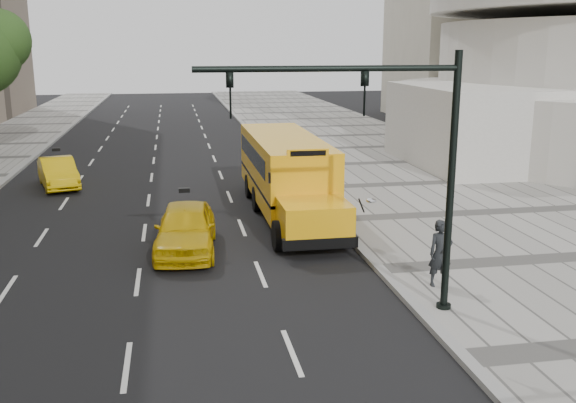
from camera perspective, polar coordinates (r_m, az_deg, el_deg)
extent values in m
plane|color=black|center=(23.46, -10.21, -2.60)|extent=(140.00, 140.00, 0.00)
cube|color=gray|center=(26.27, 16.94, -1.06)|extent=(12.00, 140.00, 0.15)
cube|color=gray|center=(24.16, 4.15, -1.75)|extent=(0.30, 140.00, 0.15)
cube|color=silver|center=(36.90, 17.11, 6.41)|extent=(8.00, 10.00, 4.40)
cube|color=#FAAC0E|center=(25.67, -0.31, 3.10)|extent=(2.50, 9.00, 2.45)
cube|color=#FAAC0E|center=(20.56, 2.34, -1.52)|extent=(2.20, 2.00, 1.10)
cube|color=black|center=(19.89, 2.88, -3.71)|extent=(2.38, 0.25, 0.35)
cube|color=black|center=(25.77, -0.31, 1.95)|extent=(2.52, 9.00, 0.12)
cube|color=black|center=(21.30, 1.75, 2.20)|extent=(2.05, 0.10, 0.90)
cube|color=black|center=(26.08, -0.50, 4.33)|extent=(2.52, 7.50, 0.70)
cube|color=#FAAC0E|center=(21.15, 1.77, 4.32)|extent=(1.40, 0.12, 0.28)
ellipsoid|color=silver|center=(19.44, 7.64, -0.09)|extent=(0.32, 0.32, 0.14)
cylinder|color=black|center=(19.62, 6.76, -0.54)|extent=(0.36, 0.47, 0.58)
cylinder|color=black|center=(20.80, -0.90, -3.05)|extent=(0.30, 1.00, 1.00)
cylinder|color=black|center=(21.27, 5.13, -2.73)|extent=(0.30, 1.00, 1.00)
cylinder|color=black|center=(25.77, -2.78, 0.23)|extent=(0.30, 1.00, 1.00)
cylinder|color=black|center=(26.15, 2.13, 0.43)|extent=(0.30, 1.00, 1.00)
cylinder|color=black|center=(28.19, -3.45, 1.39)|extent=(0.30, 1.00, 1.00)
cylinder|color=black|center=(28.54, 1.06, 1.57)|extent=(0.30, 1.00, 1.00)
imported|color=#D1A709|center=(20.85, -9.08, -2.36)|extent=(2.23, 4.77, 1.58)
imported|color=#D1A709|center=(31.98, -19.76, 2.43)|extent=(2.57, 4.45, 1.39)
imported|color=black|center=(17.74, 13.40, -4.50)|extent=(0.68, 0.45, 1.83)
cylinder|color=black|center=(15.71, 14.27, 1.17)|extent=(0.18, 0.18, 6.40)
cylinder|color=black|center=(16.63, 13.64, -9.23)|extent=(0.36, 0.36, 0.25)
cylinder|color=black|center=(14.37, 3.74, 11.71)|extent=(6.00, 0.14, 0.14)
imported|color=black|center=(14.61, 6.80, 9.51)|extent=(0.16, 0.20, 1.00)
imported|color=black|center=(14.03, -5.16, 9.38)|extent=(0.16, 0.20, 1.00)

